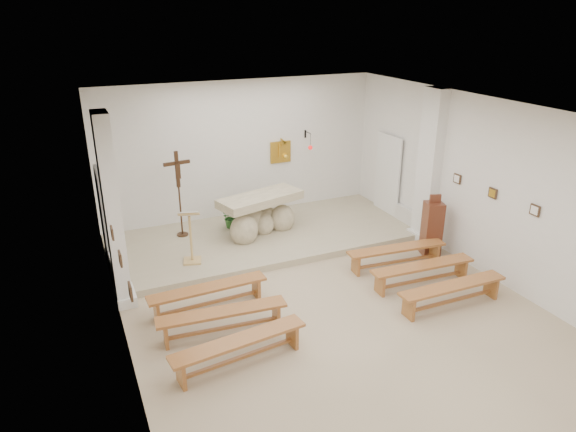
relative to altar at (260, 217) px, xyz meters
name	(u,v)px	position (x,y,z in m)	size (l,w,h in m)	color
ground	(337,315)	(0.06, -3.60, -0.54)	(7.00, 10.00, 0.00)	#C6AF8F
wall_left	(120,263)	(-3.43, -3.60, 1.21)	(0.02, 10.00, 3.50)	silver
wall_right	(502,195)	(3.55, -3.60, 1.21)	(0.02, 10.00, 3.50)	silver
wall_back	(241,152)	(0.06, 1.39, 1.21)	(7.00, 0.02, 3.50)	silver
ceiling	(345,117)	(0.06, -3.60, 2.95)	(7.00, 10.00, 0.02)	silver
sanctuary_platform	(264,237)	(0.06, -0.10, -0.47)	(6.98, 3.00, 0.15)	tan
pilaster_left	(113,213)	(-3.31, -1.60, 1.21)	(0.26, 0.55, 3.50)	white
pilaster_right	(429,168)	(3.43, -1.60, 1.21)	(0.26, 0.55, 3.50)	white
gold_wall_relief	(281,152)	(1.11, 1.36, 1.11)	(0.55, 0.04, 0.55)	gold
sanctuary_lamp	(310,145)	(1.81, 1.11, 1.27)	(0.11, 0.36, 0.44)	black
station_frame_left_front	(130,291)	(-3.41, -4.40, 1.18)	(0.03, 0.20, 0.20)	#3D2A1B
station_frame_left_mid	(120,259)	(-3.41, -3.40, 1.18)	(0.03, 0.20, 0.20)	#3D2A1B
station_frame_left_rear	(112,233)	(-3.41, -2.40, 1.18)	(0.03, 0.20, 0.20)	#3D2A1B
station_frame_right_front	(535,210)	(3.53, -4.40, 1.18)	(0.03, 0.20, 0.20)	#3D2A1B
station_frame_right_mid	(493,193)	(3.53, -3.40, 1.18)	(0.03, 0.20, 0.20)	#3D2A1B
station_frame_right_rear	(457,179)	(3.53, -2.40, 1.18)	(0.03, 0.20, 0.20)	#3D2A1B
radiator_left	(115,272)	(-3.37, -0.90, -0.27)	(0.10, 0.85, 0.52)	silver
radiator_right	(407,218)	(3.49, -0.90, -0.27)	(0.10, 0.85, 0.52)	silver
altar	(260,217)	(0.00, 0.00, 0.00)	(2.11, 1.27, 1.02)	beige
lectern	(191,236)	(-1.83, -0.83, 0.19)	(0.49, 0.45, 1.18)	tan
crucifix_stand	(179,188)	(-1.70, 0.60, 0.76)	(0.60, 0.26, 2.00)	#3A2412
potted_plant	(231,217)	(-0.50, 0.60, -0.13)	(0.48, 0.41, 0.53)	#296026
donation_pedestal	(432,228)	(3.12, -2.27, 0.07)	(0.46, 0.46, 1.39)	brown
bench_left_front	(208,292)	(-1.95, -2.49, -0.20)	(2.15, 0.42, 0.45)	#A56B30
bench_right_front	(397,252)	(2.07, -2.49, -0.20)	(2.16, 0.54, 0.45)	#A56B30
bench_left_second	(222,317)	(-1.95, -3.34, -0.20)	(2.16, 0.53, 0.45)	#A56B30
bench_right_second	(422,270)	(2.07, -3.34, -0.20)	(2.16, 0.47, 0.45)	#A56B30
bench_left_third	(239,345)	(-1.95, -4.20, -0.20)	(2.17, 0.59, 0.45)	#A56B30
bench_right_third	(452,290)	(2.07, -4.20, -0.20)	(2.15, 0.37, 0.45)	#A56B30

